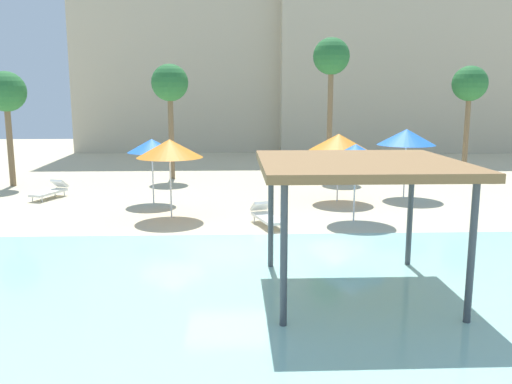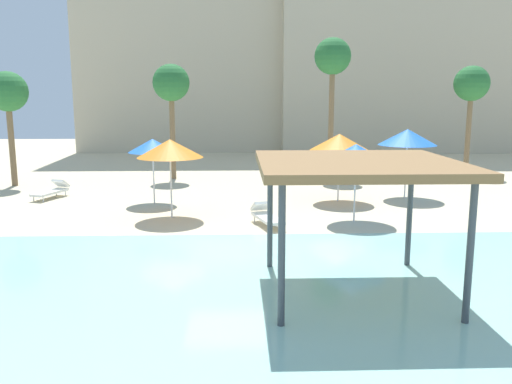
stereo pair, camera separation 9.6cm
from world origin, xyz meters
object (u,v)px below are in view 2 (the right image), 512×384
(shade_pavilion, at_px, (358,169))
(lounge_chair_0, at_px, (266,215))
(beach_umbrella_blue_3, at_px, (153,146))
(lounge_chair_2, at_px, (52,190))
(beach_umbrella_blue_4, at_px, (356,153))
(palm_tree_1, at_px, (8,94))
(palm_tree_0, at_px, (171,85))
(beach_umbrella_orange_2, at_px, (339,142))
(beach_umbrella_blue_1, at_px, (407,137))
(palm_tree_2, at_px, (471,86))
(palm_tree_3, at_px, (333,60))
(beach_umbrella_orange_0, at_px, (170,148))

(shade_pavilion, distance_m, lounge_chair_0, 6.98)
(shade_pavilion, relative_size, beach_umbrella_blue_3, 1.62)
(lounge_chair_2, bearing_deg, beach_umbrella_blue_4, 87.79)
(shade_pavilion, relative_size, palm_tree_1, 0.77)
(beach_umbrella_blue_4, distance_m, palm_tree_0, 12.72)
(shade_pavilion, relative_size, beach_umbrella_orange_2, 1.52)
(lounge_chair_0, bearing_deg, shade_pavilion, -2.55)
(beach_umbrella_orange_2, distance_m, beach_umbrella_blue_3, 7.58)
(shade_pavilion, relative_size, beach_umbrella_blue_1, 1.44)
(beach_umbrella_blue_1, xyz_separation_m, beach_umbrella_orange_2, (-3.01, -0.65, -0.14))
(beach_umbrella_blue_1, distance_m, palm_tree_2, 8.93)
(palm_tree_1, distance_m, palm_tree_3, 16.07)
(palm_tree_0, bearing_deg, palm_tree_3, 1.24)
(beach_umbrella_orange_0, distance_m, lounge_chair_2, 7.16)
(beach_umbrella_blue_4, bearing_deg, beach_umbrella_blue_3, 154.72)
(beach_umbrella_blue_3, bearing_deg, lounge_chair_2, 164.32)
(beach_umbrella_orange_2, distance_m, palm_tree_3, 7.55)
(lounge_chair_2, bearing_deg, beach_umbrella_blue_3, 93.90)
(beach_umbrella_orange_0, xyz_separation_m, lounge_chair_0, (3.34, -1.26, -2.16))
(palm_tree_0, bearing_deg, beach_umbrella_blue_1, -28.44)
(lounge_chair_2, bearing_deg, shade_pavilion, 62.05)
(palm_tree_0, bearing_deg, shade_pavilion, -70.37)
(palm_tree_1, distance_m, palm_tree_2, 23.75)
(beach_umbrella_blue_3, xyz_separation_m, beach_umbrella_blue_4, (7.46, -3.52, 0.04))
(shade_pavilion, bearing_deg, lounge_chair_0, 104.31)
(shade_pavilion, relative_size, lounge_chair_2, 2.13)
(beach_umbrella_orange_2, height_order, palm_tree_2, palm_tree_2)
(beach_umbrella_blue_4, relative_size, palm_tree_1, 0.49)
(shade_pavilion, bearing_deg, beach_umbrella_blue_3, 120.33)
(lounge_chair_2, distance_m, palm_tree_0, 8.28)
(shade_pavilion, xyz_separation_m, beach_umbrella_blue_1, (4.60, 11.01, -0.18))
(beach_umbrella_orange_2, xyz_separation_m, palm_tree_2, (8.53, 7.31, 2.39))
(palm_tree_0, xyz_separation_m, palm_tree_3, (8.35, 0.18, 1.28))
(beach_umbrella_blue_4, bearing_deg, beach_umbrella_orange_0, 172.23)
(beach_umbrella_orange_2, xyz_separation_m, beach_umbrella_blue_3, (-7.58, -0.13, -0.11))
(beach_umbrella_orange_0, distance_m, lounge_chair_0, 4.18)
(beach_umbrella_orange_0, relative_size, lounge_chair_2, 1.42)
(lounge_chair_0, bearing_deg, beach_umbrella_orange_2, 124.66)
(palm_tree_0, bearing_deg, beach_umbrella_blue_3, -90.21)
(shade_pavilion, height_order, beach_umbrella_blue_1, shade_pavilion)
(beach_umbrella_blue_3, distance_m, palm_tree_0, 6.96)
(beach_umbrella_blue_3, relative_size, palm_tree_3, 0.36)
(beach_umbrella_orange_2, bearing_deg, palm_tree_1, 163.76)
(palm_tree_0, bearing_deg, palm_tree_2, 3.34)
(beach_umbrella_blue_4, bearing_deg, palm_tree_1, 151.71)
(shade_pavilion, height_order, lounge_chair_2, shade_pavilion)
(beach_umbrella_blue_4, height_order, palm_tree_3, palm_tree_3)
(lounge_chair_0, xyz_separation_m, palm_tree_2, (11.73, 11.34, 4.52))
(shade_pavilion, distance_m, beach_umbrella_blue_1, 11.94)
(beach_umbrella_orange_2, xyz_separation_m, palm_tree_3, (0.79, 6.55, 3.67))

